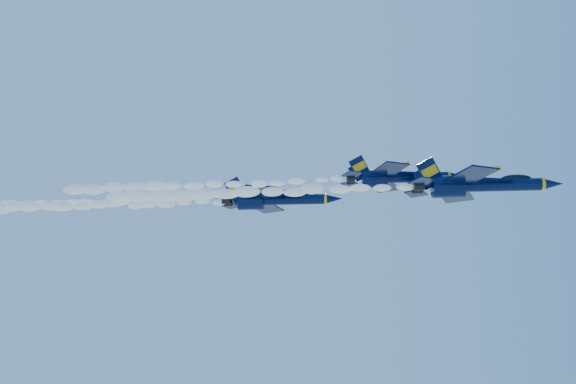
# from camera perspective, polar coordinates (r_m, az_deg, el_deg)

# --- Properties ---
(jet_lead) EXTENTS (17.53, 14.38, 6.51)m
(jet_lead) POSITION_cam_1_polar(r_m,az_deg,el_deg) (70.43, 18.71, 0.68)
(jet_lead) COLOR black
(smoke_trail_jet_lead) EXTENTS (38.28, 1.81, 1.63)m
(smoke_trail_jet_lead) POSITION_cam_1_polar(r_m,az_deg,el_deg) (68.50, -3.33, -0.07)
(smoke_trail_jet_lead) COLOR white
(jet_second) EXTENTS (15.16, 12.43, 5.63)m
(jet_second) POSITION_cam_1_polar(r_m,az_deg,el_deg) (73.58, 11.10, 1.46)
(jet_second) COLOR black
(smoke_trail_jet_second) EXTENTS (38.28, 1.57, 1.41)m
(smoke_trail_jet_second) POSITION_cam_1_polar(r_m,az_deg,el_deg) (74.68, -8.78, 0.77)
(smoke_trail_jet_second) COLOR white
(jet_third) EXTENTS (18.49, 15.17, 6.87)m
(jet_third) POSITION_cam_1_polar(r_m,az_deg,el_deg) (86.41, -1.37, -0.76)
(jet_third) COLOR black
(smoke_trail_jet_third) EXTENTS (38.28, 1.91, 1.72)m
(smoke_trail_jet_third) POSITION_cam_1_polar(r_m,az_deg,el_deg) (92.78, -18.25, -1.29)
(smoke_trail_jet_third) COLOR white
(jet_fourth) EXTENTS (15.26, 12.52, 5.67)m
(jet_fourth) POSITION_cam_1_polar(r_m,az_deg,el_deg) (91.40, -2.49, -0.42)
(jet_fourth) COLOR black
(smoke_trail_jet_fourth) EXTENTS (38.28, 1.58, 1.42)m
(smoke_trail_jet_fourth) POSITION_cam_1_polar(r_m,az_deg,el_deg) (97.54, -17.65, -0.91)
(smoke_trail_jet_fourth) COLOR white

